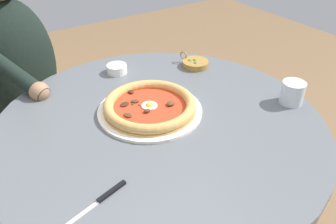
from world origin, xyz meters
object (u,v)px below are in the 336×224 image
(dining_table, at_px, (160,153))
(diner_person, at_px, (29,105))
(water_glass, at_px, (292,94))
(ramekin_capers, at_px, (117,69))
(olive_pan, at_px, (195,63))
(steak_knife, at_px, (102,199))
(cafe_chair_diner, at_px, (10,98))
(pizza_on_plate, at_px, (151,106))

(dining_table, height_order, diner_person, diner_person)
(water_glass, distance_m, ramekin_capers, 0.65)
(olive_pan, bearing_deg, water_glass, 14.28)
(steak_knife, bearing_deg, ramekin_capers, 150.45)
(water_glass, bearing_deg, dining_table, -110.32)
(ramekin_capers, height_order, cafe_chair_diner, cafe_chair_diner)
(pizza_on_plate, bearing_deg, diner_person, -156.16)
(dining_table, height_order, pizza_on_plate, pizza_on_plate)
(pizza_on_plate, xyz_separation_m, olive_pan, (-0.18, 0.32, -0.01))
(olive_pan, xyz_separation_m, diner_person, (-0.44, -0.59, -0.22))
(pizza_on_plate, distance_m, water_glass, 0.47)
(ramekin_capers, bearing_deg, pizza_on_plate, -5.85)
(water_glass, relative_size, ramekin_capers, 1.00)
(dining_table, bearing_deg, diner_person, -158.20)
(dining_table, height_order, olive_pan, olive_pan)
(ramekin_capers, xyz_separation_m, olive_pan, (0.12, 0.29, -0.01))
(pizza_on_plate, bearing_deg, ramekin_capers, 174.15)
(steak_knife, bearing_deg, pizza_on_plate, 131.64)
(cafe_chair_diner, bearing_deg, water_glass, 37.62)
(steak_knife, relative_size, olive_pan, 1.55)
(steak_knife, relative_size, cafe_chair_diner, 0.23)
(diner_person, bearing_deg, steak_knife, -0.79)
(water_glass, distance_m, steak_knife, 0.71)
(ramekin_capers, height_order, olive_pan, olive_pan)
(water_glass, distance_m, olive_pan, 0.41)
(water_glass, bearing_deg, olive_pan, -165.72)
(dining_table, xyz_separation_m, pizza_on_plate, (-0.06, 0.00, 0.15))
(steak_knife, xyz_separation_m, diner_person, (-0.87, 0.01, -0.21))
(ramekin_capers, bearing_deg, cafe_chair_diner, -141.47)
(ramekin_capers, distance_m, olive_pan, 0.31)
(olive_pan, bearing_deg, ramekin_capers, -113.07)
(diner_person, bearing_deg, pizza_on_plate, 23.84)
(pizza_on_plate, height_order, cafe_chair_diner, cafe_chair_diner)
(pizza_on_plate, distance_m, diner_person, 0.72)
(steak_knife, distance_m, ramekin_capers, 0.64)
(cafe_chair_diner, bearing_deg, steak_knife, 2.23)
(ramekin_capers, bearing_deg, water_glass, 36.82)
(ramekin_capers, relative_size, cafe_chair_diner, 0.09)
(pizza_on_plate, height_order, ramekin_capers, pizza_on_plate)
(olive_pan, relative_size, cafe_chair_diner, 0.15)
(dining_table, xyz_separation_m, steak_knife, (0.20, -0.28, 0.14))
(water_glass, height_order, ramekin_capers, water_glass)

